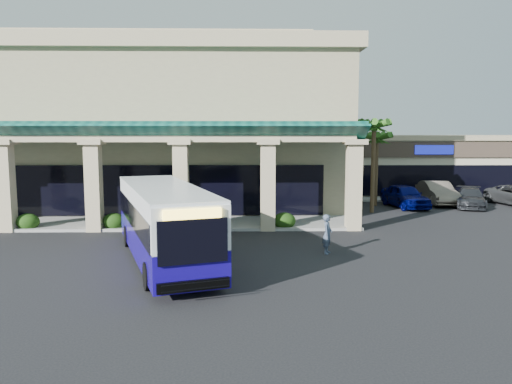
{
  "coord_description": "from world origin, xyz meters",
  "views": [
    {
      "loc": [
        0.27,
        -20.57,
        5.07
      ],
      "look_at": [
        0.85,
        3.73,
        2.2
      ],
      "focal_mm": 35.0,
      "sensor_mm": 36.0,
      "label": 1
    }
  ],
  "objects_px": {
    "car_silver": "(405,196)",
    "car_red": "(470,198)",
    "car_white": "(437,193)",
    "transit_bus": "(164,224)",
    "pedestrian": "(327,234)"
  },
  "relations": [
    {
      "from": "car_silver",
      "to": "car_red",
      "type": "distance_m",
      "value": 4.52
    },
    {
      "from": "car_white",
      "to": "transit_bus",
      "type": "bearing_deg",
      "value": -134.93
    },
    {
      "from": "car_white",
      "to": "car_red",
      "type": "height_order",
      "value": "car_white"
    },
    {
      "from": "car_silver",
      "to": "pedestrian",
      "type": "bearing_deg",
      "value": -128.95
    },
    {
      "from": "transit_bus",
      "to": "pedestrian",
      "type": "bearing_deg",
      "value": -9.12
    },
    {
      "from": "transit_bus",
      "to": "car_silver",
      "type": "xyz_separation_m",
      "value": [
        14.2,
        14.11,
        -0.71
      ]
    },
    {
      "from": "car_silver",
      "to": "car_red",
      "type": "bearing_deg",
      "value": -9.07
    },
    {
      "from": "pedestrian",
      "to": "car_silver",
      "type": "relative_size",
      "value": 0.36
    },
    {
      "from": "pedestrian",
      "to": "car_silver",
      "type": "distance_m",
      "value": 15.01
    },
    {
      "from": "car_silver",
      "to": "transit_bus",
      "type": "bearing_deg",
      "value": -144.11
    },
    {
      "from": "transit_bus",
      "to": "pedestrian",
      "type": "distance_m",
      "value": 6.82
    },
    {
      "from": "pedestrian",
      "to": "transit_bus",
      "type": "bearing_deg",
      "value": 119.98
    },
    {
      "from": "car_red",
      "to": "transit_bus",
      "type": "bearing_deg",
      "value": -122.47
    },
    {
      "from": "pedestrian",
      "to": "car_red",
      "type": "relative_size",
      "value": 0.36
    },
    {
      "from": "transit_bus",
      "to": "car_red",
      "type": "height_order",
      "value": "transit_bus"
    }
  ]
}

